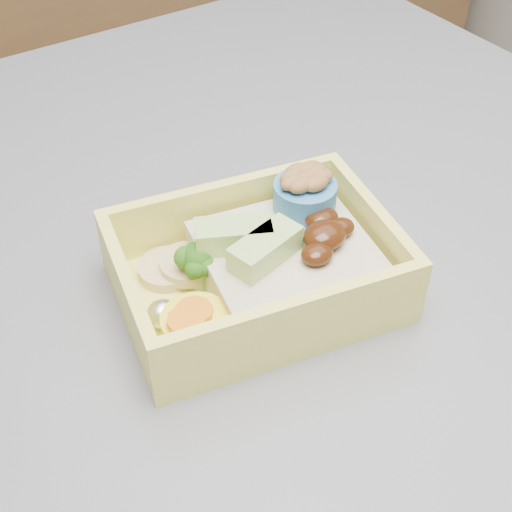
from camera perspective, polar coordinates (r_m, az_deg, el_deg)
bento_box at (r=0.48m, az=0.60°, el=-0.66°), size 0.21×0.17×0.07m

